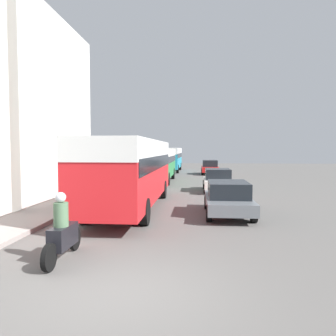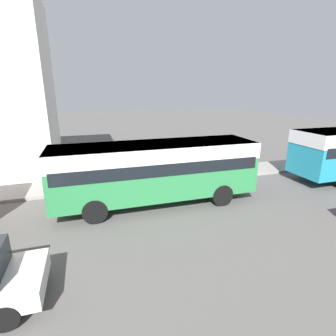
{
  "view_description": "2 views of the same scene",
  "coord_description": "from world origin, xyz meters",
  "views": [
    {
      "loc": [
        1.43,
        -6.05,
        2.78
      ],
      "look_at": [
        -0.92,
        20.9,
        1.24
      ],
      "focal_mm": 35.0,
      "sensor_mm": 36.0,
      "label": 1
    },
    {
      "loc": [
        9.1,
        18.98,
        5.11
      ],
      "look_at": [
        -1.8,
        22.37,
        1.7
      ],
      "focal_mm": 28.0,
      "sensor_mm": 36.0,
      "label": 2
    }
  ],
  "objects": [
    {
      "name": "bus_following",
      "position": [
        -1.88,
        21.82,
        1.86
      ],
      "size": [
        2.5,
        9.12,
        2.85
      ],
      "color": "#2D8447",
      "rests_on": "ground_plane"
    },
    {
      "name": "pedestrian_near_curb",
      "position": [
        -5.86,
        18.7,
        1.0
      ],
      "size": [
        0.41,
        0.41,
        1.69
      ],
      "color": "#232838",
      "rests_on": "sidewalk"
    }
  ]
}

